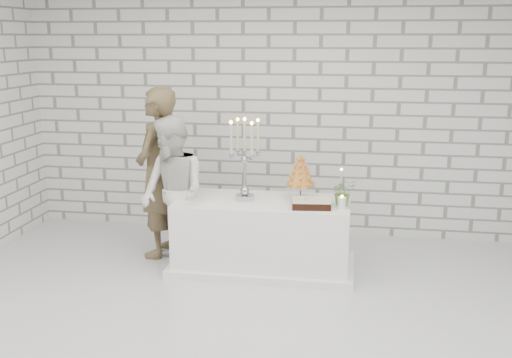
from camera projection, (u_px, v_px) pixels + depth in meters
The scene contains 12 objects.
ground at pixel (227, 320), 5.16m from camera, with size 6.00×5.00×0.01m, color silver.
wall_back at pixel (268, 113), 7.20m from camera, with size 6.00×0.01×3.00m, color white.
wall_front at pixel (95, 266), 2.40m from camera, with size 6.00×0.01×3.00m, color white.
cake_table at pixel (263, 235), 6.22m from camera, with size 1.80×0.80×0.75m, color white.
groom at pixel (158, 173), 6.51m from camera, with size 0.69×0.45×1.88m, color brown.
bride at pixel (173, 194), 6.16m from camera, with size 0.79×0.61×1.62m, color silver.
candelabra at pixel (245, 159), 6.05m from camera, with size 0.35×0.35×0.87m, color #A8A9B3, non-canonical shape.
croquembouche at pixel (301, 177), 6.12m from camera, with size 0.31×0.31×0.48m, color #AA6426, non-canonical shape.
chocolate_cake at pixel (311, 203), 5.88m from camera, with size 0.38×0.27×0.08m, color black.
pillar_candle at pixel (342, 203), 5.81m from camera, with size 0.08×0.08×0.12m, color white.
extra_taper at pixel (341, 185), 6.10m from camera, with size 0.06×0.06×0.32m, color beige.
flowers at pixel (343, 192), 5.92m from camera, with size 0.25×0.21×0.27m, color #4D753B.
Camera 1 is at (1.02, -4.62, 2.41)m, focal length 41.43 mm.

